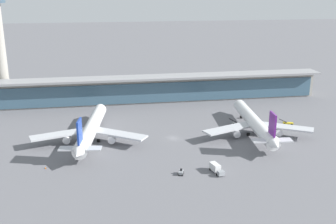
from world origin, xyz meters
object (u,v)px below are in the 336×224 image
(airliner_left_stand, at_px, (91,129))
(safety_cone_alpha, at_px, (46,168))
(airliner_centre_stand, at_px, (255,123))
(service_truck_near_nose_white, at_px, (237,123))
(service_truck_by_tail_grey, at_px, (181,172))
(service_truck_under_wing_yellow, at_px, (288,123))
(service_truck_mid_apron_grey, at_px, (216,168))

(airliner_left_stand, bearing_deg, safety_cone_alpha, -122.56)
(airliner_centre_stand, height_order, service_truck_near_nose_white, airliner_centre_stand)
(service_truck_near_nose_white, xyz_separation_m, service_truck_by_tail_grey, (-37.07, -47.82, 0.07))
(service_truck_near_nose_white, bearing_deg, service_truck_under_wing_yellow, -9.08)
(airliner_left_stand, xyz_separation_m, safety_cone_alpha, (-16.21, -25.39, -5.05))
(service_truck_under_wing_yellow, bearing_deg, airliner_left_stand, -176.40)
(service_truck_by_tail_grey, distance_m, safety_cone_alpha, 49.44)
(airliner_centre_stand, bearing_deg, airliner_left_stand, 176.87)
(airliner_centre_stand, distance_m, service_truck_by_tail_grey, 53.06)
(service_truck_mid_apron_grey, bearing_deg, service_truck_near_nose_white, 63.14)
(airliner_left_stand, bearing_deg, airliner_centre_stand, -3.13)
(airliner_centre_stand, height_order, service_truck_under_wing_yellow, airliner_centre_stand)
(airliner_left_stand, distance_m, service_truck_mid_apron_grey, 58.81)
(service_truck_near_nose_white, distance_m, service_truck_under_wing_yellow, 24.10)
(airliner_centre_stand, bearing_deg, service_truck_mid_apron_grey, -128.51)
(airliner_centre_stand, distance_m, service_truck_near_nose_white, 14.65)
(airliner_left_stand, bearing_deg, service_truck_by_tail_grey, -50.46)
(service_truck_near_nose_white, distance_m, service_truck_mid_apron_grey, 54.17)
(service_truck_mid_apron_grey, bearing_deg, airliner_left_stand, 138.75)
(airliner_centre_stand, xyz_separation_m, service_truck_by_tail_grey, (-40.26, -34.27, -4.49))
(service_truck_near_nose_white, height_order, service_truck_by_tail_grey, service_truck_near_nose_white)
(service_truck_near_nose_white, relative_size, service_truck_under_wing_yellow, 0.94)
(service_truck_under_wing_yellow, distance_m, safety_cone_alpha, 113.02)
(airliner_left_stand, xyz_separation_m, service_truck_near_nose_white, (68.61, 9.62, -4.56))
(service_truck_mid_apron_grey, relative_size, service_truck_by_tail_grey, 2.35)
(safety_cone_alpha, bearing_deg, service_truck_near_nose_white, 22.43)
(service_truck_near_nose_white, relative_size, service_truck_by_tail_grey, 1.97)
(service_truck_near_nose_white, height_order, service_truck_under_wing_yellow, same)
(service_truck_under_wing_yellow, height_order, service_truck_mid_apron_grey, service_truck_mid_apron_grey)
(service_truck_near_nose_white, distance_m, safety_cone_alpha, 91.76)
(airliner_left_stand, distance_m, service_truck_by_tail_grey, 49.74)
(service_truck_by_tail_grey, relative_size, safety_cone_alpha, 4.65)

